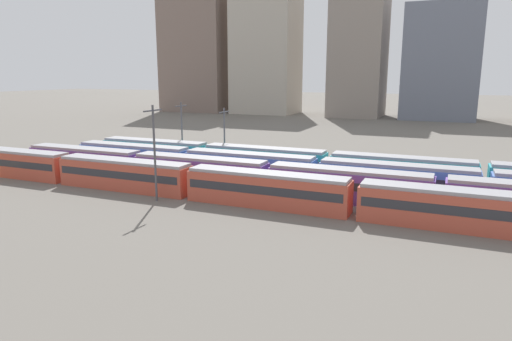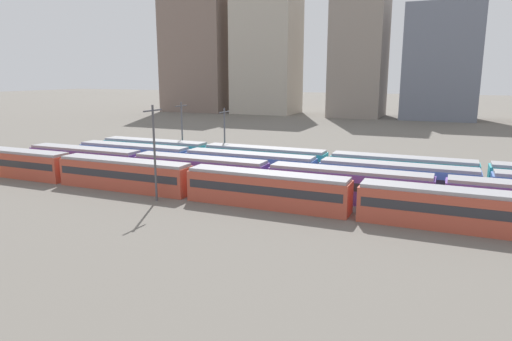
% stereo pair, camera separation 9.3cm
% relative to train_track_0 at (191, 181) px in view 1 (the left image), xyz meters
% --- Properties ---
extents(ground_plane, '(600.00, 600.00, 0.00)m').
position_rel_train_track_0_xyz_m(ground_plane, '(-15.86, 7.80, -1.90)').
color(ground_plane, '#666059').
extents(train_track_0, '(74.70, 3.06, 3.75)m').
position_rel_train_track_0_xyz_m(train_track_0, '(0.00, 0.00, 0.00)').
color(train_track_0, '#BC4C38').
rests_on(train_track_0, ground_plane).
extents(train_track_1, '(112.50, 3.06, 3.75)m').
position_rel_train_track_0_xyz_m(train_track_1, '(26.55, 5.20, 0.00)').
color(train_track_1, '#6B429E').
rests_on(train_track_1, ground_plane).
extents(train_track_2, '(112.50, 3.06, 3.75)m').
position_rel_train_track_0_xyz_m(train_track_2, '(31.10, 10.40, 0.00)').
color(train_track_2, '#4C70BC').
rests_on(train_track_2, ground_plane).
extents(train_track_3, '(112.50, 3.06, 3.75)m').
position_rel_train_track_0_xyz_m(train_track_3, '(31.15, 15.60, 0.00)').
color(train_track_3, teal).
rests_on(train_track_3, ground_plane).
extents(catenary_pole_1, '(0.24, 3.20, 8.91)m').
position_rel_train_track_0_xyz_m(catenary_pole_1, '(-4.98, 18.38, 3.08)').
color(catenary_pole_1, '#4C4C51').
rests_on(catenary_pole_1, ground_plane).
extents(catenary_pole_2, '(0.24, 3.20, 10.72)m').
position_rel_train_track_0_xyz_m(catenary_pole_2, '(-2.71, -2.90, 4.01)').
color(catenary_pole_2, '#4C4C51').
rests_on(catenary_pole_2, ground_plane).
extents(catenary_pole_3, '(0.24, 3.20, 9.63)m').
position_rel_train_track_0_xyz_m(catenary_pole_3, '(-12.65, 18.40, 3.45)').
color(catenary_pole_3, '#4C4C51').
rests_on(catenary_pole_3, ground_plane).
extents(distant_building_0, '(25.08, 18.75, 52.67)m').
position_rel_train_track_0_xyz_m(distant_building_0, '(-63.32, 111.78, 24.43)').
color(distant_building_0, '#7A665B').
rests_on(distant_building_0, ground_plane).
extents(distant_building_1, '(21.92, 17.57, 45.29)m').
position_rel_train_track_0_xyz_m(distant_building_1, '(-35.72, 111.78, 20.74)').
color(distant_building_1, '#B2A899').
rests_on(distant_building_1, ground_plane).
extents(distant_building_2, '(16.82, 18.82, 44.47)m').
position_rel_train_track_0_xyz_m(distant_building_2, '(-2.82, 111.78, 20.33)').
color(distant_building_2, gray).
rests_on(distant_building_2, ground_plane).
extents(distant_building_3, '(22.13, 16.82, 34.88)m').
position_rel_train_track_0_xyz_m(distant_building_3, '(22.69, 111.78, 15.54)').
color(distant_building_3, slate).
rests_on(distant_building_3, ground_plane).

